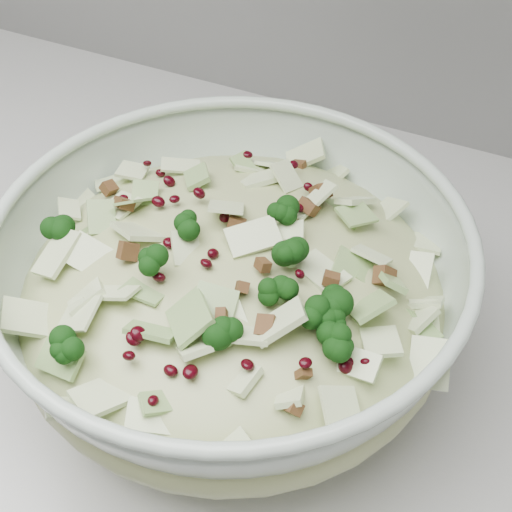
{
  "coord_description": "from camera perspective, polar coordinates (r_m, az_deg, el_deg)",
  "views": [
    {
      "loc": [
        -0.07,
        1.28,
        1.37
      ],
      "look_at": [
        -0.23,
        1.62,
        1.0
      ],
      "focal_mm": 50.0,
      "sensor_mm": 36.0,
      "label": 1
    }
  ],
  "objects": [
    {
      "name": "mixing_bowl",
      "position": [
        0.54,
        -1.89,
        -3.11
      ],
      "size": [
        0.36,
        0.36,
        0.14
      ],
      "rotation": [
        0.0,
        0.0,
        -0.05
      ],
      "color": "#B7C9B9",
      "rests_on": "counter"
    },
    {
      "name": "salad",
      "position": [
        0.53,
        -1.94,
        -1.44
      ],
      "size": [
        0.4,
        0.4,
        0.14
      ],
      "rotation": [
        0.0,
        0.0,
        -0.3
      ],
      "color": "#B5BB80",
      "rests_on": "mixing_bowl"
    }
  ]
}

